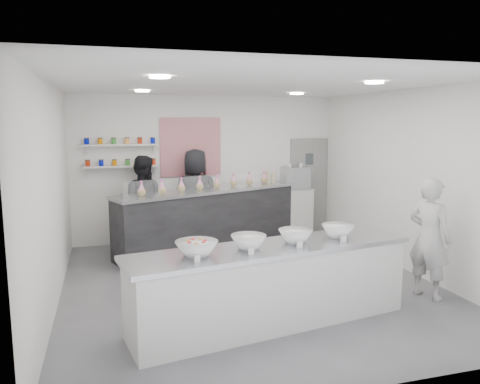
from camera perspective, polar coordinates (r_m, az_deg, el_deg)
The scene contains 26 objects.
floor at distance 7.30m, azimuth 1.16°, elevation -11.23°, with size 6.00×6.00×0.00m, color #515156.
ceiling at distance 6.88m, azimuth 1.24°, elevation 12.97°, with size 6.00×6.00×0.00m, color white.
back_wall at distance 9.82m, azimuth -4.01°, elevation 2.89°, with size 5.50×5.50×0.00m, color white.
left_wall at distance 6.67m, azimuth -22.01°, elevation -0.45°, with size 6.00×6.00×0.00m, color white.
right_wall at distance 8.18m, azimuth 19.94°, elevation 1.24°, with size 6.00×6.00×0.00m, color white.
back_door at distance 10.56m, azimuth 8.34°, elevation 0.76°, with size 0.88×0.04×2.10m, color gray.
pattern_panel at distance 9.69m, azimuth -6.04°, elevation 5.45°, with size 1.25×0.03×1.20m, color #AE0A24.
jar_shelf_lower at distance 9.50m, azimuth -14.28°, elevation 3.05°, with size 1.45×0.22×0.04m, color silver.
jar_shelf_upper at distance 9.47m, azimuth -14.37°, elevation 5.58°, with size 1.45×0.22×0.04m, color silver.
preserve_jars at distance 9.46m, azimuth -14.34°, elevation 4.73°, with size 1.45×0.10×0.56m, color red, non-canonical shape.
downlight_0 at distance 5.61m, azimuth -9.75°, elevation 13.63°, with size 0.24×0.24×0.02m, color white.
downlight_1 at distance 6.55m, azimuth 16.05°, elevation 12.69°, with size 0.24×0.24×0.02m, color white.
downlight_2 at distance 8.20m, azimuth -11.83°, elevation 11.96°, with size 0.24×0.24×0.02m, color white.
downlight_3 at distance 8.86m, azimuth 6.93°, elevation 11.81°, with size 0.24×0.24×0.02m, color white.
prep_counter at distance 5.85m, azimuth 3.93°, elevation -11.24°, with size 3.61×0.82×0.99m, color silver.
back_bar at distance 9.12m, azimuth -3.82°, elevation -3.33°, with size 3.82×0.70×1.18m, color black.
sneeze_guard at distance 8.72m, azimuth -2.65°, elevation 1.15°, with size 3.76×0.02×0.32m, color white.
espresso_ledge at distance 10.19m, azimuth 4.87°, elevation -2.45°, with size 1.42×0.45×1.05m, color silver.
espresso_machine at distance 10.20m, azimuth 6.74°, elevation 1.75°, with size 0.56×0.39×0.43m, color #93969E.
cup_stacks at distance 10.00m, azimuth 3.66°, elevation 1.45°, with size 0.24×0.24×0.36m, color #D4A786, non-canonical shape.
prep_bowls at distance 5.68m, azimuth 3.99°, elevation -5.75°, with size 2.37×0.52×0.17m, color white, non-canonical shape.
label_cards at distance 5.19m, azimuth 5.05°, elevation -7.72°, with size 2.01×0.04×0.07m, color white, non-canonical shape.
cookie_bags at distance 9.00m, azimuth -3.86°, elevation 1.18°, with size 2.94×0.14×0.26m, color pink, non-canonical shape.
woman_prep at distance 7.10m, azimuth 22.10°, elevation -5.22°, with size 0.62×0.41×1.71m, color #B8B5B2.
staff_left at distance 9.31m, azimuth -11.81°, elevation -1.23°, with size 0.89×0.69×1.83m, color black.
staff_right at distance 9.44m, azimuth -5.39°, elevation -0.61°, with size 0.95×0.62×1.94m, color black.
Camera 1 is at (-2.04, -6.55, 2.48)m, focal length 35.00 mm.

